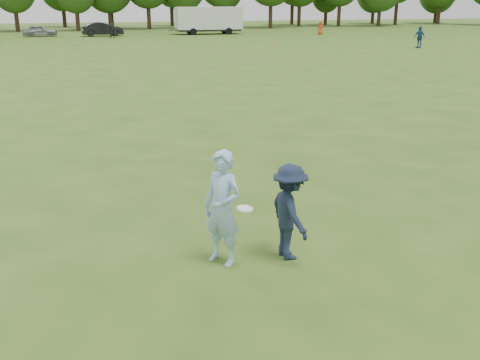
% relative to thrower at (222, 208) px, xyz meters
% --- Properties ---
extents(ground, '(200.00, 200.00, 0.00)m').
position_rel_thrower_xyz_m(ground, '(-0.20, 0.41, -0.96)').
color(ground, '#335116').
rests_on(ground, ground).
extents(thrower, '(0.80, 0.84, 1.93)m').
position_rel_thrower_xyz_m(thrower, '(0.00, 0.00, 0.00)').
color(thrower, '#95BCE7').
rests_on(thrower, ground).
extents(defender, '(0.70, 1.11, 1.64)m').
position_rel_thrower_xyz_m(defender, '(1.13, -0.12, -0.14)').
color(defender, '#192237').
rests_on(defender, ground).
extents(player_far_b, '(0.82, 1.19, 1.87)m').
position_rel_thrower_xyz_m(player_far_b, '(27.00, 36.38, -0.03)').
color(player_far_b, navy).
rests_on(player_far_b, ground).
extents(player_far_c, '(0.89, 0.70, 1.60)m').
position_rel_thrower_xyz_m(player_far_c, '(26.18, 56.16, -0.16)').
color(player_far_c, '#C74217').
rests_on(player_far_c, ground).
extents(player_far_d, '(1.60, 0.79, 1.66)m').
position_rel_thrower_xyz_m(player_far_d, '(1.67, 56.56, -0.14)').
color(player_far_d, '#262626').
rests_on(player_far_d, ground).
extents(car_e, '(3.87, 1.62, 1.31)m').
position_rel_thrower_xyz_m(car_e, '(-6.11, 61.79, -0.31)').
color(car_e, gray).
rests_on(car_e, ground).
extents(car_f, '(4.85, 2.12, 1.55)m').
position_rel_thrower_xyz_m(car_f, '(0.83, 60.61, -0.19)').
color(car_f, black).
rests_on(car_f, ground).
extents(field_cone, '(0.28, 0.28, 0.30)m').
position_rel_thrower_xyz_m(field_cone, '(15.48, 41.82, -0.81)').
color(field_cone, '#F14C0C').
rests_on(field_cone, ground).
extents(disc_in_play, '(0.30, 0.30, 0.06)m').
position_rel_thrower_xyz_m(disc_in_play, '(0.29, -0.29, 0.07)').
color(disc_in_play, white).
rests_on(disc_in_play, ground).
extents(cargo_trailer, '(9.00, 2.75, 3.20)m').
position_rel_thrower_xyz_m(cargo_trailer, '(13.53, 60.91, 0.81)').
color(cargo_trailer, white).
rests_on(cargo_trailer, ground).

